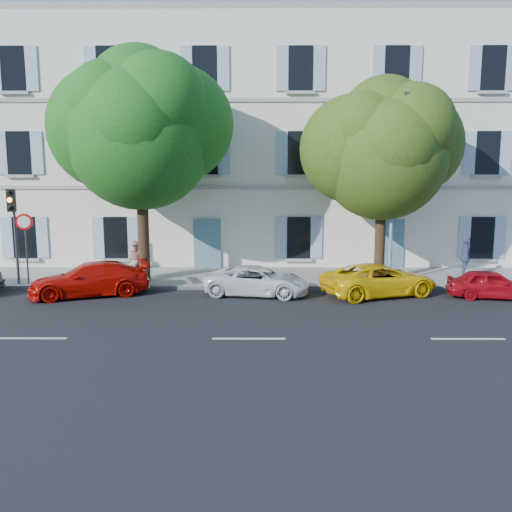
{
  "coord_description": "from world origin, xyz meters",
  "views": [
    {
      "loc": [
        0.26,
        -17.17,
        4.26
      ],
      "look_at": [
        0.17,
        2.0,
        1.4
      ],
      "focal_mm": 35.0,
      "sensor_mm": 36.0,
      "label": 1
    }
  ],
  "objects_px": {
    "pedestrian_a": "(141,259)",
    "pedestrian_b": "(137,261)",
    "tree_left": "(140,137)",
    "traffic_light": "(13,216)",
    "car_red_hatchback": "(492,284)",
    "road_sign": "(25,233)",
    "street_lamp": "(394,180)",
    "car_yellow_supercar": "(379,280)",
    "car_red_coupe": "(90,279)",
    "pedestrian_c": "(466,257)",
    "tree_right": "(383,156)",
    "car_white_coupe": "(257,281)"
  },
  "relations": [
    {
      "from": "tree_right",
      "to": "tree_left",
      "type": "bearing_deg",
      "value": -179.59
    },
    {
      "from": "pedestrian_c",
      "to": "tree_right",
      "type": "bearing_deg",
      "value": 116.96
    },
    {
      "from": "car_red_coupe",
      "to": "street_lamp",
      "type": "bearing_deg",
      "value": 78.24
    },
    {
      "from": "car_red_coupe",
      "to": "tree_right",
      "type": "bearing_deg",
      "value": 81.49
    },
    {
      "from": "traffic_light",
      "to": "street_lamp",
      "type": "relative_size",
      "value": 0.52
    },
    {
      "from": "car_red_coupe",
      "to": "car_red_hatchback",
      "type": "xyz_separation_m",
      "value": [
        14.92,
        -0.38,
        -0.1
      ]
    },
    {
      "from": "pedestrian_a",
      "to": "pedestrian_b",
      "type": "height_order",
      "value": "pedestrian_a"
    },
    {
      "from": "car_red_hatchback",
      "to": "car_yellow_supercar",
      "type": "bearing_deg",
      "value": 93.72
    },
    {
      "from": "car_yellow_supercar",
      "to": "street_lamp",
      "type": "height_order",
      "value": "street_lamp"
    },
    {
      "from": "street_lamp",
      "to": "traffic_light",
      "type": "bearing_deg",
      "value": -179.5
    },
    {
      "from": "pedestrian_c",
      "to": "road_sign",
      "type": "bearing_deg",
      "value": 111.0
    },
    {
      "from": "car_white_coupe",
      "to": "road_sign",
      "type": "relative_size",
      "value": 1.39
    },
    {
      "from": "pedestrian_a",
      "to": "pedestrian_c",
      "type": "bearing_deg",
      "value": 176.95
    },
    {
      "from": "car_red_hatchback",
      "to": "road_sign",
      "type": "height_order",
      "value": "road_sign"
    },
    {
      "from": "street_lamp",
      "to": "tree_left",
      "type": "bearing_deg",
      "value": 176.89
    },
    {
      "from": "pedestrian_b",
      "to": "pedestrian_a",
      "type": "bearing_deg",
      "value": -51.99
    },
    {
      "from": "car_red_coupe",
      "to": "car_yellow_supercar",
      "type": "xyz_separation_m",
      "value": [
        10.89,
        0.07,
        -0.03
      ]
    },
    {
      "from": "car_white_coupe",
      "to": "car_red_hatchback",
      "type": "bearing_deg",
      "value": -84.19
    },
    {
      "from": "car_red_coupe",
      "to": "road_sign",
      "type": "relative_size",
      "value": 1.53
    },
    {
      "from": "car_yellow_supercar",
      "to": "pedestrian_a",
      "type": "relative_size",
      "value": 2.58
    },
    {
      "from": "car_red_hatchback",
      "to": "traffic_light",
      "type": "xyz_separation_m",
      "value": [
        -18.36,
        1.78,
        2.39
      ]
    },
    {
      "from": "tree_left",
      "to": "traffic_light",
      "type": "bearing_deg",
      "value": -172.26
    },
    {
      "from": "car_red_coupe",
      "to": "car_yellow_supercar",
      "type": "bearing_deg",
      "value": 71.15
    },
    {
      "from": "car_yellow_supercar",
      "to": "pedestrian_a",
      "type": "distance_m",
      "value": 9.96
    },
    {
      "from": "tree_right",
      "to": "pedestrian_c",
      "type": "relative_size",
      "value": 4.53
    },
    {
      "from": "tree_right",
      "to": "car_yellow_supercar",
      "type": "bearing_deg",
      "value": -103.15
    },
    {
      "from": "car_white_coupe",
      "to": "car_red_hatchback",
      "type": "xyz_separation_m",
      "value": [
        8.63,
        -0.51,
        -0.02
      ]
    },
    {
      "from": "car_red_coupe",
      "to": "pedestrian_c",
      "type": "distance_m",
      "value": 15.55
    },
    {
      "from": "car_yellow_supercar",
      "to": "tree_left",
      "type": "bearing_deg",
      "value": 58.86
    },
    {
      "from": "street_lamp",
      "to": "car_red_coupe",
      "type": "bearing_deg",
      "value": -172.52
    },
    {
      "from": "tree_left",
      "to": "street_lamp",
      "type": "height_order",
      "value": "tree_left"
    },
    {
      "from": "tree_left",
      "to": "pedestrian_c",
      "type": "relative_size",
      "value": 5.19
    },
    {
      "from": "tree_right",
      "to": "traffic_light",
      "type": "distance_m",
      "value": 15.02
    },
    {
      "from": "pedestrian_c",
      "to": "car_yellow_supercar",
      "type": "bearing_deg",
      "value": 139.07
    },
    {
      "from": "car_red_hatchback",
      "to": "tree_left",
      "type": "relative_size",
      "value": 0.34
    },
    {
      "from": "car_red_coupe",
      "to": "traffic_light",
      "type": "relative_size",
      "value": 1.14
    },
    {
      "from": "tree_left",
      "to": "pedestrian_a",
      "type": "bearing_deg",
      "value": 115.61
    },
    {
      "from": "car_yellow_supercar",
      "to": "pedestrian_b",
      "type": "height_order",
      "value": "pedestrian_b"
    },
    {
      "from": "car_red_hatchback",
      "to": "pedestrian_c",
      "type": "bearing_deg",
      "value": 4.01
    },
    {
      "from": "tree_left",
      "to": "tree_right",
      "type": "height_order",
      "value": "tree_left"
    },
    {
      "from": "traffic_light",
      "to": "road_sign",
      "type": "relative_size",
      "value": 1.34
    },
    {
      "from": "car_red_hatchback",
      "to": "pedestrian_b",
      "type": "bearing_deg",
      "value": 89.41
    },
    {
      "from": "tree_left",
      "to": "pedestrian_c",
      "type": "distance_m",
      "value": 14.6
    },
    {
      "from": "car_red_coupe",
      "to": "pedestrian_c",
      "type": "bearing_deg",
      "value": 81.42
    },
    {
      "from": "street_lamp",
      "to": "car_white_coupe",
      "type": "bearing_deg",
      "value": -165.42
    },
    {
      "from": "car_yellow_supercar",
      "to": "road_sign",
      "type": "xyz_separation_m",
      "value": [
        -13.9,
        1.36,
        1.6
      ]
    },
    {
      "from": "car_white_coupe",
      "to": "pedestrian_c",
      "type": "height_order",
      "value": "pedestrian_c"
    },
    {
      "from": "tree_left",
      "to": "traffic_light",
      "type": "distance_m",
      "value": 5.95
    },
    {
      "from": "car_yellow_supercar",
      "to": "road_sign",
      "type": "distance_m",
      "value": 14.06
    },
    {
      "from": "road_sign",
      "to": "street_lamp",
      "type": "xyz_separation_m",
      "value": [
        14.7,
        0.1,
        2.14
      ]
    }
  ]
}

